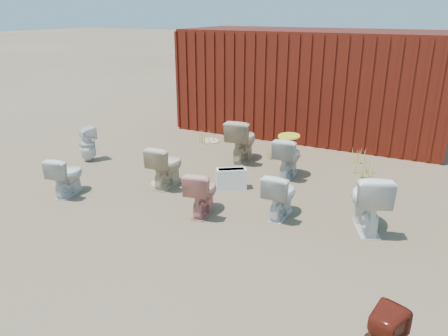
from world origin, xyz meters
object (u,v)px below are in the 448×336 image
at_px(toilet_front_c, 281,194).
at_px(loose_tank, 231,179).
at_px(toilet_front_pink, 202,192).
at_px(toilet_back_a, 87,144).
at_px(toilet_back_beige_right, 242,140).
at_px(shipping_container, 312,83).
at_px(toilet_front_a, 66,175).
at_px(toilet_front_e, 368,201).
at_px(toilet_back_beige_left, 166,166).
at_px(toilet_back_yellowlid, 288,157).

xyz_separation_m(toilet_front_c, loose_tank, (-1.09, 0.61, -0.17)).
bearing_deg(toilet_front_c, toilet_front_pink, 22.91).
relative_size(toilet_back_a, toilet_back_beige_right, 0.82).
relative_size(toilet_back_beige_right, loose_tank, 1.71).
distance_m(shipping_container, toilet_front_a, 6.07).
bearing_deg(toilet_front_e, toilet_front_pink, -7.70).
relative_size(toilet_front_e, toilet_back_a, 1.19).
bearing_deg(shipping_container, loose_tank, -91.66).
relative_size(toilet_back_beige_left, loose_tank, 1.46).
relative_size(toilet_front_pink, toilet_front_c, 1.00).
xyz_separation_m(toilet_front_a, toilet_back_beige_right, (1.81, 2.81, 0.10)).
distance_m(toilet_back_a, toilet_back_yellowlid, 3.92).
relative_size(shipping_container, toilet_back_beige_left, 8.24).
bearing_deg(toilet_front_e, toilet_back_beige_right, -56.78).
bearing_deg(toilet_back_beige_left, toilet_back_yellowlid, -141.54).
distance_m(shipping_container, toilet_front_pink, 5.21).
bearing_deg(toilet_front_a, toilet_front_e, -177.31).
distance_m(toilet_front_e, toilet_back_a, 5.43).
xyz_separation_m(toilet_front_c, toilet_front_e, (1.18, 0.17, 0.07)).
xyz_separation_m(toilet_back_a, loose_tank, (3.15, 0.01, -0.18)).
height_order(toilet_front_a, toilet_front_c, toilet_front_c).
bearing_deg(toilet_back_beige_right, loose_tank, 102.80).
relative_size(toilet_back_beige_right, toilet_back_yellowlid, 1.16).
relative_size(toilet_front_c, toilet_front_e, 0.82).
height_order(shipping_container, toilet_back_a, shipping_container).
bearing_deg(toilet_back_a, toilet_back_yellowlid, -140.95).
height_order(shipping_container, toilet_front_pink, shipping_container).
distance_m(shipping_container, toilet_front_c, 4.88).
xyz_separation_m(toilet_front_pink, toilet_back_beige_right, (-0.48, 2.43, 0.08)).
relative_size(toilet_front_a, toilet_front_pink, 0.96).
relative_size(shipping_container, toilet_back_yellowlid, 8.13).
relative_size(toilet_front_a, toilet_front_e, 0.79).
height_order(toilet_front_c, toilet_back_beige_right, toilet_back_beige_right).
xyz_separation_m(toilet_front_pink, toilet_front_e, (2.23, 0.60, 0.07)).
xyz_separation_m(toilet_back_beige_left, toilet_back_beige_right, (0.59, 1.77, 0.06)).
relative_size(toilet_front_a, toilet_back_a, 0.93).
xyz_separation_m(toilet_front_a, toilet_back_a, (-0.89, 1.41, 0.02)).
xyz_separation_m(toilet_front_pink, toilet_back_yellowlid, (0.61, 2.01, 0.03)).
bearing_deg(toilet_back_yellowlid, loose_tank, 54.61).
distance_m(toilet_back_beige_left, loose_tank, 1.12).
distance_m(toilet_front_a, toilet_back_beige_left, 1.60).
bearing_deg(toilet_front_e, toilet_back_a, -27.30).
relative_size(shipping_container, toilet_front_a, 9.15).
height_order(toilet_front_c, toilet_back_yellowlid, toilet_back_yellowlid).
bearing_deg(toilet_back_beige_left, toilet_front_c, 173.50).
height_order(toilet_back_a, toilet_back_yellowlid, toilet_back_yellowlid).
xyz_separation_m(toilet_front_e, toilet_back_a, (-5.42, 0.43, -0.07)).
xyz_separation_m(toilet_back_a, toilet_back_yellowlid, (3.80, 0.98, 0.02)).
distance_m(toilet_front_e, toilet_back_beige_left, 3.30).
height_order(toilet_front_c, toilet_front_e, toilet_front_e).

